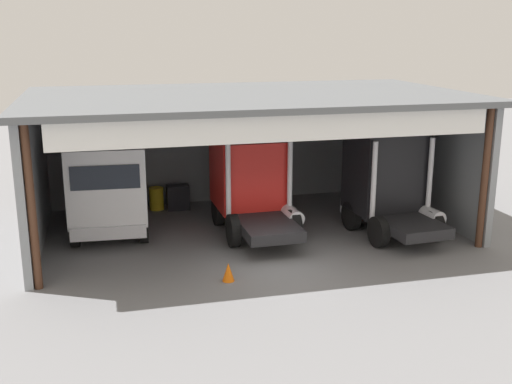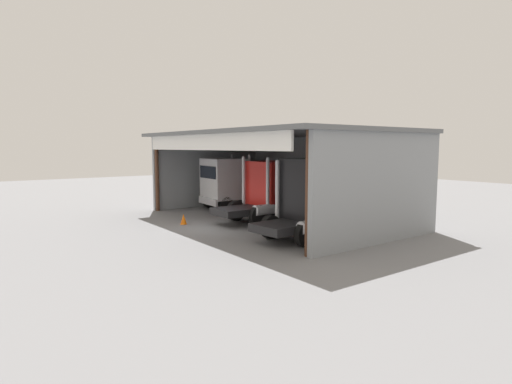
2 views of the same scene
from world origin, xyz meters
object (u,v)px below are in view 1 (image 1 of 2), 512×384
Objects in this scene: oil_drum at (156,198)px; traffic_cone at (228,272)px; truck_black_left_bay at (389,182)px; truck_red_yard_outside at (252,182)px; truck_white_right_bay at (107,189)px; tool_cart at (178,197)px.

oil_drum reaches higher than traffic_cone.
truck_black_left_bay is 4.71× the size of oil_drum.
traffic_cone is at bearing -112.72° from truck_red_yard_outside.
truck_white_right_bay is at bearing 176.85° from truck_red_yard_outside.
truck_white_right_bay is 9.90m from truck_black_left_bay.
truck_red_yard_outside is 4.86m from oil_drum.
traffic_cone is (-6.50, -3.06, -1.60)m from truck_black_left_bay.
truck_red_yard_outside is at bearing -54.98° from tool_cart.
truck_white_right_bay is 0.83× the size of truck_red_yard_outside.
truck_white_right_bay is 5.09m from truck_red_yard_outside.
oil_drum is at bearing -117.31° from truck_white_right_bay.
truck_black_left_bay is at bearing 173.56° from truck_white_right_bay.
truck_black_left_bay is at bearing -34.50° from tool_cart.
traffic_cone is (3.25, -4.78, -1.51)m from truck_white_right_bay.
truck_red_yard_outside reaches higher than oil_drum.
truck_red_yard_outside reaches higher than tool_cart.
truck_black_left_bay is at bearing -18.80° from truck_red_yard_outside.
truck_white_right_bay is at bearing 165.72° from truck_black_left_bay.
tool_cart is at bearing -128.92° from truck_white_right_bay.
truck_white_right_bay reaches higher than truck_black_left_bay.
truck_white_right_bay reaches higher than truck_red_yard_outside.
truck_white_right_bay reaches higher than tool_cart.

